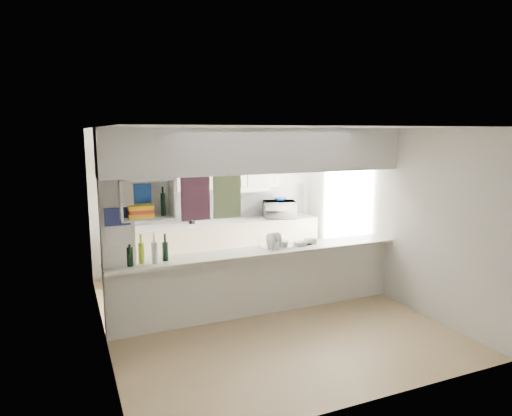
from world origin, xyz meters
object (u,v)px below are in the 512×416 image
microwave (280,209)px  bowl (280,199)px  dish_rack (276,241)px  wine_bottles (148,253)px

microwave → bowl: bowl is taller
microwave → dish_rack: microwave is taller
microwave → wine_bottles: wine_bottles is taller
bowl → wine_bottles: size_ratio=0.44×
bowl → wine_bottles: bearing=-143.6°
bowl → dish_rack: size_ratio=0.50×
dish_rack → wine_bottles: (-1.82, -0.10, 0.05)m
dish_rack → wine_bottles: size_ratio=0.88×
microwave → dish_rack: 2.25m
wine_bottles → bowl: bearing=36.4°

